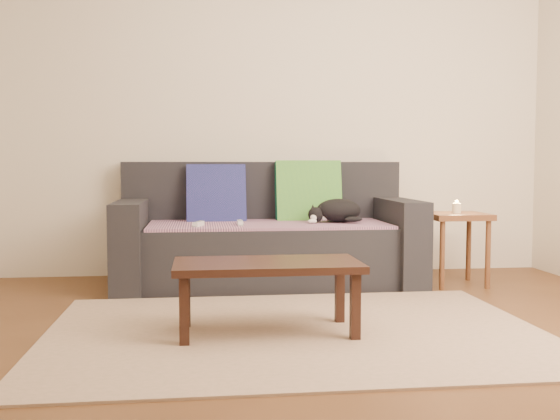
{
  "coord_description": "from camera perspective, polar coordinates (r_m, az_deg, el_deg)",
  "views": [
    {
      "loc": [
        -0.47,
        -3.08,
        0.85
      ],
      "look_at": [
        0.05,
        1.2,
        0.55
      ],
      "focal_mm": 42.0,
      "sensor_mm": 36.0,
      "label": 1
    }
  ],
  "objects": [
    {
      "name": "cat",
      "position": [
        4.66,
        4.94,
        -0.09
      ],
      "size": [
        0.44,
        0.35,
        0.17
      ],
      "rotation": [
        0.0,
        0.0,
        -0.42
      ],
      "color": "black",
      "rests_on": "throw_blanket"
    },
    {
      "name": "cushion_navy",
      "position": [
        4.83,
        -5.58,
        1.35
      ],
      "size": [
        0.43,
        0.22,
        0.44
      ],
      "primitive_type": "cube",
      "rotation": [
        -0.27,
        0.0,
        0.0
      ],
      "color": "#121E4F",
      "rests_on": "throw_blanket"
    },
    {
      "name": "coffee_table",
      "position": [
        3.27,
        -1.12,
        -5.32
      ],
      "size": [
        0.92,
        0.46,
        0.37
      ],
      "color": "black",
      "rests_on": "rug"
    },
    {
      "name": "cushion_green",
      "position": [
        4.89,
        2.47,
        1.4
      ],
      "size": [
        0.49,
        0.22,
        0.5
      ],
      "primitive_type": "cube",
      "rotation": [
        -0.2,
        0.0,
        0.0
      ],
      "color": "#0D583F",
      "rests_on": "throw_blanket"
    },
    {
      "name": "ground",
      "position": [
        3.23,
        1.74,
        -11.29
      ],
      "size": [
        4.5,
        4.5,
        0.0
      ],
      "primitive_type": "plane",
      "color": "brown",
      "rests_on": "ground"
    },
    {
      "name": "wii_remote_b",
      "position": [
        4.45,
        -3.5,
        -1.12
      ],
      "size": [
        0.04,
        0.15,
        0.03
      ],
      "primitive_type": "cube",
      "rotation": [
        0.0,
        0.0,
        1.56
      ],
      "color": "white",
      "rests_on": "throw_blanket"
    },
    {
      "name": "wii_remote_a",
      "position": [
        4.39,
        -7.12,
        -1.21
      ],
      "size": [
        0.08,
        0.15,
        0.03
      ],
      "primitive_type": "cube",
      "rotation": [
        0.0,
        0.0,
        1.26
      ],
      "color": "white",
      "rests_on": "throw_blanket"
    },
    {
      "name": "candle",
      "position": [
        4.76,
        15.13,
        0.19
      ],
      "size": [
        0.06,
        0.06,
        0.09
      ],
      "color": "beige",
      "rests_on": "side_table"
    },
    {
      "name": "back_wall",
      "position": [
        5.12,
        -1.66,
        9.02
      ],
      "size": [
        4.5,
        0.04,
        2.6
      ],
      "primitive_type": "cube",
      "color": "beige",
      "rests_on": "ground"
    },
    {
      "name": "throw_blanket",
      "position": [
        4.6,
        -1.04,
        -1.25
      ],
      "size": [
        1.66,
        0.74,
        0.02
      ],
      "primitive_type": "cube",
      "color": "#462C54",
      "rests_on": "sofa"
    },
    {
      "name": "sofa",
      "position": [
        4.71,
        -1.16,
        -2.62
      ],
      "size": [
        2.1,
        0.94,
        0.87
      ],
      "color": "#232328",
      "rests_on": "ground"
    },
    {
      "name": "rug",
      "position": [
        3.37,
        1.34,
        -10.52
      ],
      "size": [
        2.5,
        1.8,
        0.01
      ],
      "primitive_type": "cube",
      "color": "tan",
      "rests_on": "ground"
    },
    {
      "name": "side_table",
      "position": [
        4.77,
        15.1,
        -1.33
      ],
      "size": [
        0.41,
        0.41,
        0.51
      ],
      "color": "brown",
      "rests_on": "ground"
    }
  ]
}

